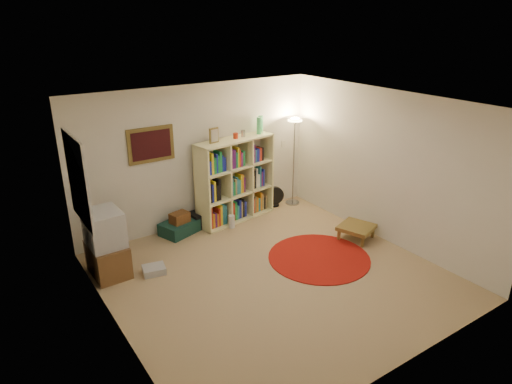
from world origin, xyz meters
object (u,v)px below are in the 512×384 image
at_px(floor_lamp, 295,133).
at_px(tv_stand, 106,244).
at_px(side_table, 356,228).
at_px(bookshelf, 234,181).
at_px(floor_fan, 275,196).
at_px(suitcase, 181,227).

relative_size(floor_lamp, tv_stand, 1.76).
height_order(tv_stand, side_table, tv_stand).
distance_m(bookshelf, floor_lamp, 1.53).
height_order(floor_lamp, side_table, floor_lamp).
relative_size(tv_stand, side_table, 1.46).
height_order(floor_fan, tv_stand, tv_stand).
xyz_separation_m(floor_lamp, suitcase, (-2.44, 0.05, -1.35)).
distance_m(bookshelf, tv_stand, 2.63).
xyz_separation_m(floor_lamp, floor_fan, (-0.38, 0.09, -1.25)).
distance_m(bookshelf, side_table, 2.31).
xyz_separation_m(tv_stand, side_table, (3.82, -1.23, -0.28)).
bearing_deg(floor_lamp, side_table, -92.26).
bearing_deg(bookshelf, side_table, -64.47).
bearing_deg(side_table, floor_fan, 99.24).
bearing_deg(floor_fan, suitcase, -157.09).
distance_m(tv_stand, side_table, 4.02).
height_order(suitcase, side_table, side_table).
distance_m(floor_lamp, suitcase, 2.79).
height_order(floor_lamp, tv_stand, floor_lamp).
bearing_deg(side_table, suitcase, 141.58).
bearing_deg(tv_stand, bookshelf, 12.16).
bearing_deg(suitcase, side_table, -56.97).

